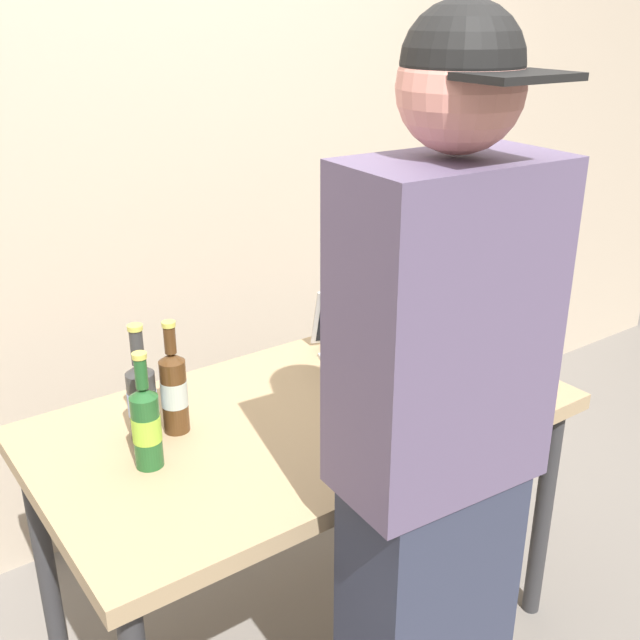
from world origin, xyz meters
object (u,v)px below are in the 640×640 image
Objects in this scene: beer_bottle_brown at (174,389)px; beer_bottle_green at (147,425)px; laptop at (378,343)px; beer_bottle_amber at (142,398)px; person_figure at (435,466)px.

beer_bottle_brown is 1.03× the size of beer_bottle_green.
laptop is 1.42× the size of beer_bottle_amber.
beer_bottle_green is (-0.12, -0.11, -0.01)m from beer_bottle_brown.
beer_bottle_amber is at bearing -178.34° from laptop.
beer_bottle_green reaches higher than laptop.
laptop is 0.83m from beer_bottle_green.
beer_bottle_brown is 0.98× the size of beer_bottle_amber.
person_figure reaches higher than beer_bottle_amber.
beer_bottle_amber is 0.13m from beer_bottle_green.
beer_bottle_green is at bearing -137.27° from beer_bottle_brown.
person_figure is at bearing -122.15° from laptop.
person_figure is (-0.44, -0.70, 0.10)m from laptop.
beer_bottle_brown is at bearing -9.18° from beer_bottle_amber.
beer_bottle_brown is 0.17× the size of person_figure.
beer_bottle_brown reaches higher than laptop.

